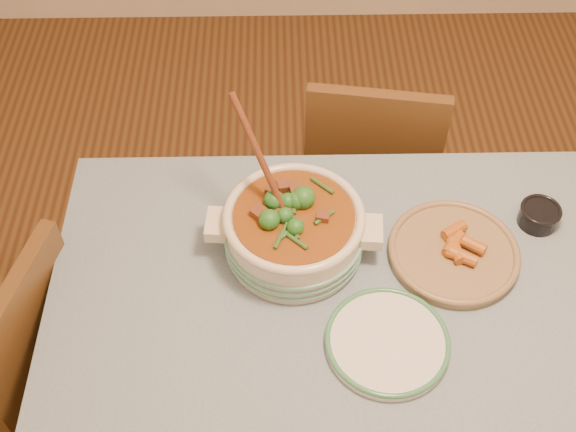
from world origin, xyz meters
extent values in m
cube|color=brown|center=(0.00, 0.00, 0.72)|extent=(1.60, 1.00, 0.05)
cube|color=gray|center=(0.00, 0.00, 0.75)|extent=(1.68, 1.08, 0.01)
cylinder|color=brown|center=(-0.73, 0.43, 0.35)|extent=(0.07, 0.07, 0.70)
cylinder|color=beige|center=(-0.28, 0.23, 0.82)|extent=(0.33, 0.33, 0.12)
torus|color=beige|center=(-0.28, 0.23, 0.88)|extent=(0.32, 0.32, 0.02)
cube|color=beige|center=(-0.11, 0.22, 0.84)|extent=(0.06, 0.09, 0.03)
cube|color=beige|center=(-0.46, 0.25, 0.84)|extent=(0.06, 0.09, 0.03)
cylinder|color=brown|center=(-0.28, 0.23, 0.87)|extent=(0.27, 0.27, 0.02)
cylinder|color=silver|center=(-0.09, -0.03, 0.77)|extent=(0.35, 0.35, 0.02)
torus|color=#3A7F52|center=(-0.09, -0.03, 0.77)|extent=(0.27, 0.27, 0.01)
cylinder|color=black|center=(0.31, 0.30, 0.78)|extent=(0.12, 0.12, 0.05)
torus|color=black|center=(0.31, 0.30, 0.80)|extent=(0.10, 0.10, 0.01)
cylinder|color=black|center=(0.31, 0.30, 0.79)|extent=(0.08, 0.08, 0.01)
cylinder|color=#85684A|center=(0.09, 0.20, 0.77)|extent=(0.35, 0.35, 0.02)
torus|color=#85684A|center=(0.09, 0.20, 0.78)|extent=(0.31, 0.31, 0.02)
cube|color=brown|center=(-0.01, 0.86, 0.42)|extent=(0.45, 0.45, 0.04)
cube|color=brown|center=(-0.04, 0.68, 0.63)|extent=(0.39, 0.10, 0.42)
cylinder|color=brown|center=(0.18, 1.00, 0.21)|extent=(0.04, 0.04, 0.42)
cylinder|color=brown|center=(-0.15, 1.05, 0.21)|extent=(0.04, 0.04, 0.42)
cylinder|color=brown|center=(0.13, 0.66, 0.21)|extent=(0.04, 0.04, 0.42)
cylinder|color=brown|center=(-0.21, 0.72, 0.21)|extent=(0.04, 0.04, 0.42)
cube|color=brown|center=(-0.89, 0.07, 0.63)|extent=(0.13, 0.39, 0.42)
cylinder|color=brown|center=(-0.86, 0.24, 0.21)|extent=(0.04, 0.04, 0.42)
camera|label=1|loc=(-0.32, -0.79, 2.11)|focal=45.00mm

